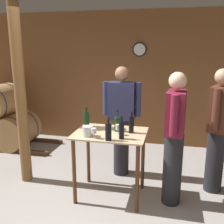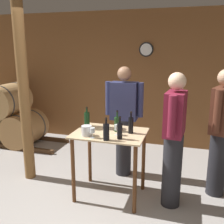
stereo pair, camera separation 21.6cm
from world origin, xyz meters
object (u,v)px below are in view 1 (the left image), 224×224
wine_glass_near_left (94,131)px  wine_bottle_far_left (87,121)px  wine_bottle_left (108,132)px  wine_bottle_center (117,124)px  person_visitor_bearded (174,137)px  wine_glass_near_center (118,128)px  wooden_post (20,93)px  person_visitor_with_scarf (122,119)px  person_host (218,129)px  wine_bottle_far_right (131,124)px  wine_bottle_right (122,130)px  ice_bucket (88,131)px

wine_glass_near_left → wine_bottle_far_left: bearing=122.2°
wine_bottle_left → wine_bottle_center: wine_bottle_center is taller
person_visitor_bearded → wine_bottle_left: bearing=-157.7°
wine_bottle_far_left → wine_glass_near_center: wine_bottle_far_left is taller
wine_bottle_far_left → wine_glass_near_left: bearing=-57.8°
wooden_post → person_visitor_with_scarf: size_ratio=1.58×
wine_bottle_left → wine_glass_near_center: size_ratio=2.03×
wine_glass_near_left → wine_glass_near_center: wine_glass_near_center is taller
person_host → person_visitor_bearded: 0.73m
wine_glass_near_center → person_visitor_with_scarf: (-0.10, 0.75, -0.10)m
wine_bottle_far_right → wine_bottle_right: bearing=-107.4°
wine_glass_near_left → person_host: size_ratio=0.07×
person_host → person_visitor_bearded: (-0.57, -0.45, -0.01)m
wine_bottle_left → person_host: 1.54m
wine_bottle_far_right → person_visitor_bearded: (0.54, -0.02, -0.12)m
wine_bottle_right → person_visitor_bearded: 0.67m
wine_bottle_far_left → wine_bottle_left: bearing=-42.1°
wine_bottle_far_left → person_visitor_with_scarf: size_ratio=0.18×
wine_glass_near_left → wine_glass_near_center: size_ratio=0.94×
ice_bucket → wine_bottle_center: bearing=42.1°
person_host → person_visitor_with_scarf: bearing=171.3°
wine_bottle_far_right → wine_glass_near_center: wine_bottle_far_right is taller
wine_bottle_far_left → wine_glass_near_center: bearing=-16.0°
wooden_post → ice_bucket: wooden_post is taller
wine_bottle_far_left → wine_glass_near_center: size_ratio=2.23×
wine_bottle_center → wine_bottle_right: size_ratio=1.00×
wine_bottle_right → wine_bottle_far_left: bearing=153.6°
wooden_post → wine_bottle_far_left: size_ratio=8.86×
wine_bottle_center → wine_bottle_right: (0.11, -0.28, 0.01)m
wine_bottle_right → person_visitor_with_scarf: size_ratio=0.16×
wine_bottle_right → wine_bottle_far_right: (0.08, 0.25, 0.00)m
wine_glass_near_left → person_visitor_with_scarf: size_ratio=0.08×
wine_glass_near_left → person_host: person_host is taller
wine_bottle_center → wine_bottle_left: bearing=-94.6°
ice_bucket → person_visitor_with_scarf: size_ratio=0.08×
wine_bottle_far_left → wine_glass_near_left: wine_bottle_far_left is taller
wine_bottle_far_left → ice_bucket: 0.29m
wine_glass_near_left → person_visitor_bearded: (0.95, 0.29, -0.10)m
wine_bottle_far_left → person_visitor_bearded: size_ratio=0.18×
wine_bottle_left → wine_bottle_right: (0.14, 0.09, 0.00)m
wine_bottle_right → wine_glass_near_center: 0.15m
wine_bottle_far_left → wine_bottle_right: bearing=-26.4°
wine_bottle_right → wine_glass_near_left: 0.33m
wine_bottle_far_left → person_visitor_with_scarf: person_visitor_with_scarf is taller
wine_bottle_right → wine_glass_near_left: wine_bottle_right is taller
wine_bottle_far_right → wine_glass_near_center: 0.19m
wine_bottle_center → wine_glass_near_left: (-0.21, -0.34, -0.01)m
wine_bottle_far_left → wine_bottle_center: (0.42, 0.02, -0.02)m
wine_bottle_far_left → person_host: (1.73, 0.41, -0.12)m
ice_bucket → person_host: (1.62, 0.68, -0.06)m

